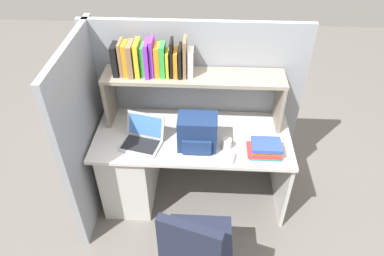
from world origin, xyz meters
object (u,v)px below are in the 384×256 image
(paper_cup, at_px, (227,144))
(office_chair, at_px, (197,256))
(backpack, at_px, (197,133))
(computer_mouse, at_px, (231,158))
(laptop, at_px, (143,138))

(paper_cup, relative_size, office_chair, 0.09)
(paper_cup, xyz_separation_m, office_chair, (-0.20, -0.75, -0.38))
(backpack, height_order, computer_mouse, backpack)
(computer_mouse, height_order, paper_cup, paper_cup)
(backpack, bearing_deg, office_chair, -87.49)
(backpack, bearing_deg, laptop, 177.39)
(computer_mouse, xyz_separation_m, office_chair, (-0.22, -0.62, -0.35))
(laptop, distance_m, paper_cup, 0.67)
(office_chair, bearing_deg, computer_mouse, -93.11)
(backpack, distance_m, computer_mouse, 0.31)
(computer_mouse, bearing_deg, paper_cup, 113.24)
(laptop, distance_m, office_chair, 0.98)
(laptop, height_order, paper_cup, laptop)
(laptop, xyz_separation_m, office_chair, (0.47, -0.78, -0.39))
(laptop, relative_size, office_chair, 0.39)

